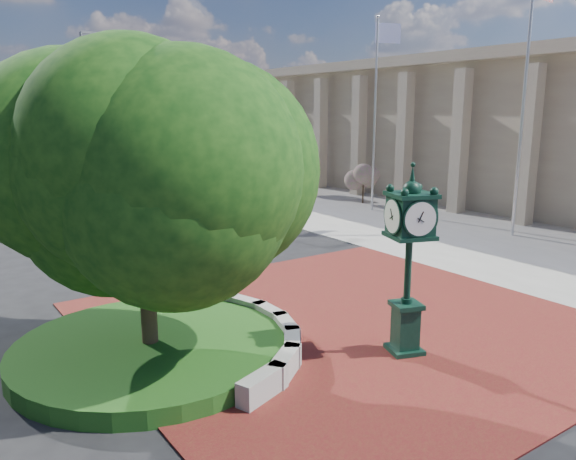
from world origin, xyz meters
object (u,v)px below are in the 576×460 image
(flagpole_b, at_px, (375,114))
(street_lamp_near, at_px, (90,101))
(post_clock, at_px, (409,253))
(street_lamp_far, at_px, (6,109))
(flagpole_a, at_px, (524,101))
(parked_car, at_px, (91,166))

(flagpole_b, distance_m, street_lamp_near, 18.21)
(flagpole_b, bearing_deg, street_lamp_near, 126.87)
(post_clock, bearing_deg, street_lamp_near, 87.21)
(post_clock, bearing_deg, street_lamp_far, 90.72)
(post_clock, bearing_deg, flagpole_a, 24.39)
(post_clock, relative_size, parked_car, 0.92)
(flagpole_a, distance_m, street_lamp_far, 43.71)
(parked_car, height_order, street_lamp_far, street_lamp_far)
(street_lamp_near, bearing_deg, parked_car, 75.61)
(flagpole_b, bearing_deg, parked_car, 106.47)
(post_clock, relative_size, flagpole_b, 0.42)
(post_clock, distance_m, flagpole_a, 14.72)
(parked_car, distance_m, flagpole_a, 36.22)
(flagpole_a, height_order, street_lamp_near, flagpole_a)
(flagpole_b, relative_size, street_lamp_near, 1.01)
(post_clock, distance_m, flagpole_b, 19.03)
(post_clock, xyz_separation_m, flagpole_b, (12.32, 14.21, 2.91))
(post_clock, height_order, flagpole_a, flagpole_a)
(post_clock, distance_m, street_lamp_far, 47.55)
(flagpole_a, bearing_deg, flagpole_b, 94.83)
(post_clock, relative_size, flagpole_a, 0.38)
(flagpole_b, distance_m, street_lamp_far, 35.65)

